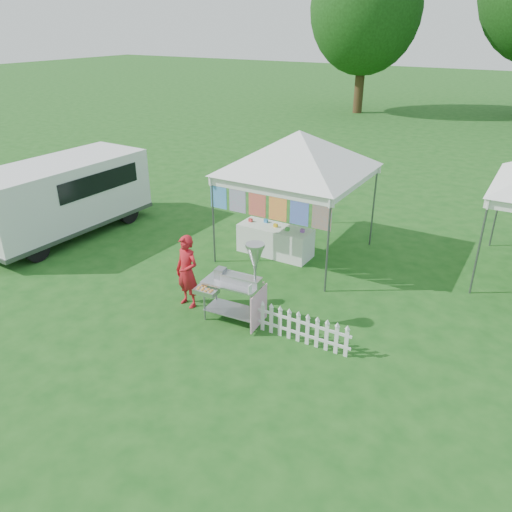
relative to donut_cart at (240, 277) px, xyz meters
The scene contains 8 objects.
ground 1.13m from the donut_cart, 164.26° to the right, with size 120.00×120.00×0.00m, color #184C15.
canopy_main 3.94m from the donut_cart, 99.11° to the left, with size 4.24×4.24×3.45m.
tree_left 25.20m from the donut_cart, 105.33° to the left, with size 6.40×6.40×9.53m.
donut_cart is the anchor object (origin of this frame).
vendor 1.28m from the donut_cart, behind, with size 0.55×0.36×1.50m, color #B3161F.
cargo_van 6.53m from the donut_cart, 167.41° to the left, with size 2.02×4.74×1.94m.
picket_fence 1.47m from the donut_cart, ahead, with size 1.80×0.05×0.56m.
display_table 3.25m from the donut_cart, 107.09° to the left, with size 1.80×0.70×0.70m, color white.
Camera 1 is at (4.89, -6.61, 5.21)m, focal length 35.00 mm.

